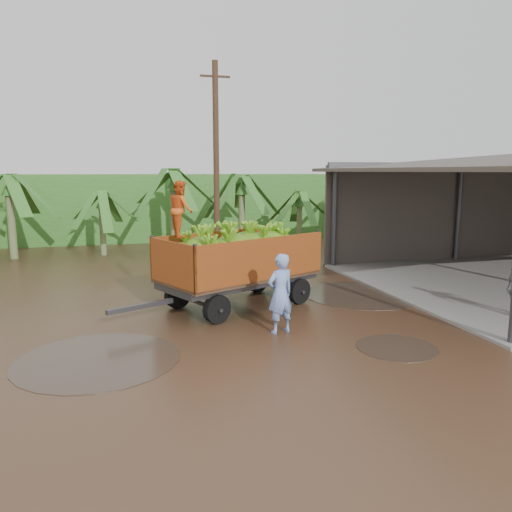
# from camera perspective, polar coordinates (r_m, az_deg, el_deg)

# --- Properties ---
(ground) EXTENTS (100.00, 100.00, 0.00)m
(ground) POSITION_cam_1_polar(r_m,az_deg,el_deg) (13.11, -2.19, -7.02)
(ground) COLOR black
(ground) RESTS_ON ground
(hedge_north) EXTENTS (22.00, 3.00, 3.60)m
(hedge_north) POSITION_cam_1_polar(r_m,az_deg,el_deg) (28.30, -13.86, 5.41)
(hedge_north) COLOR #2D661E
(hedge_north) RESTS_ON ground
(banana_trailer) EXTENTS (6.02, 3.78, 3.53)m
(banana_trailer) POSITION_cam_1_polar(r_m,az_deg,el_deg) (13.89, -2.07, -0.40)
(banana_trailer) COLOR #BC551A
(banana_trailer) RESTS_ON ground
(man_blue) EXTENTS (0.79, 0.64, 1.89)m
(man_blue) POSITION_cam_1_polar(r_m,az_deg,el_deg) (11.68, 2.80, -4.31)
(man_blue) COLOR #7693D8
(man_blue) RESTS_ON ground
(utility_pole) EXTENTS (1.20, 0.24, 8.06)m
(utility_pole) POSITION_cam_1_polar(r_m,az_deg,el_deg) (20.59, -4.56, 10.53)
(utility_pole) COLOR #47301E
(utility_pole) RESTS_ON ground
(banana_plants) EXTENTS (24.63, 20.04, 4.10)m
(banana_plants) POSITION_cam_1_polar(r_m,az_deg,el_deg) (18.85, -25.69, 2.83)
(banana_plants) COLOR #2D661E
(banana_plants) RESTS_ON ground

